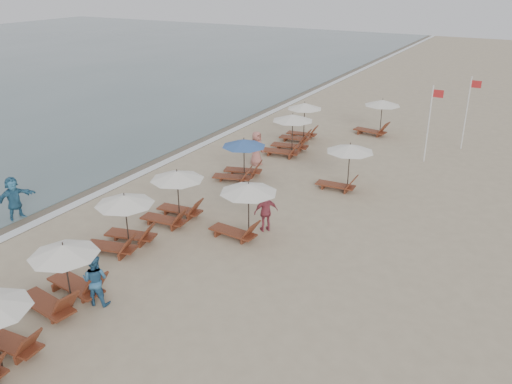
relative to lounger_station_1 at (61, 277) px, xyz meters
The scene contains 18 objects.
ground 5.80m from the lounger_station_1, ahead, with size 160.00×160.00×0.00m, color tan.
wet_sand_band 12.24m from the lounger_station_1, 123.78° to the left, with size 3.20×140.00×0.01m, color #6B5E4C.
foam_line 11.57m from the lounger_station_1, 118.41° to the left, with size 0.50×140.00×0.02m, color white.
lounger_station_1 is the anchor object (origin of this frame).
lounger_station_2 3.75m from the lounger_station_1, 103.05° to the left, with size 2.58×2.25×2.19m.
lounger_station_3 6.47m from the lounger_station_1, 95.12° to the left, with size 2.55×2.19×2.25m.
lounger_station_4 11.92m from the lounger_station_1, 93.17° to the left, with size 2.53×2.28×2.09m.
lounger_station_5 16.59m from the lounger_station_1, 91.11° to the left, with size 2.76×2.31×2.31m.
lounger_station_6 19.34m from the lounger_station_1, 92.29° to the left, with size 2.44×2.10×2.33m.
inland_station_0 7.05m from the lounger_station_1, 68.39° to the left, with size 2.67×2.24×2.22m.
inland_station_1 13.78m from the lounger_station_1, 71.80° to the left, with size 2.60×2.24×2.22m.
inland_station_2 22.84m from the lounger_station_1, 82.70° to the left, with size 2.77×2.24×2.22m.
beachgoer_mid_a 1.04m from the lounger_station_1, 29.22° to the left, with size 0.82×0.64×1.69m, color #306590.
beachgoer_far_a 8.12m from the lounger_station_1, 67.25° to the left, with size 0.98×0.41×1.67m, color #A84352.
beachgoer_far_b 14.15m from the lounger_station_1, 93.89° to the left, with size 0.90×0.59×1.84m, color #B66E62.
waterline_walker 7.37m from the lounger_station_1, 152.40° to the left, with size 1.72×0.55×1.86m, color #2E688A.
flag_pole_near 20.23m from the lounger_station_1, 70.30° to the left, with size 0.59×0.08×4.15m.
flag_pole_far 23.81m from the lounger_station_1, 69.86° to the left, with size 0.60×0.08×4.19m.
Camera 1 is at (6.31, -9.48, 9.67)m, focal length 37.27 mm.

